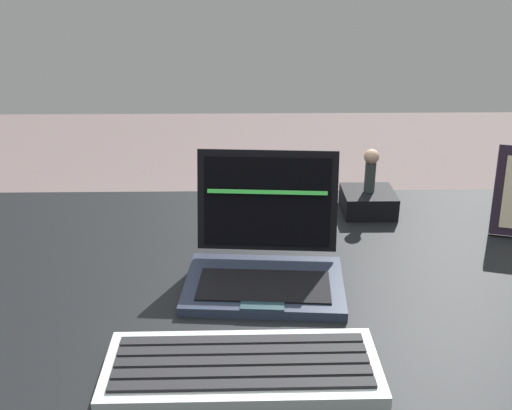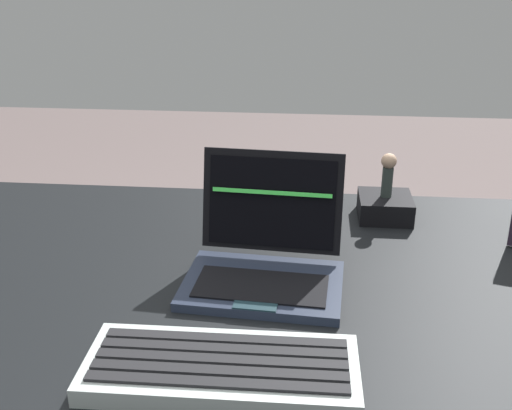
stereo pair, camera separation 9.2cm
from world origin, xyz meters
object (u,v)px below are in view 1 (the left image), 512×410
(figurine_stand, at_px, (368,202))
(laptop_front, at_px, (265,259))
(external_keyboard, at_px, (242,370))
(figurine, at_px, (371,167))

(figurine_stand, bearing_deg, laptop_front, -128.35)
(laptop_front, distance_m, external_keyboard, 0.24)
(figurine, bearing_deg, external_keyboard, -116.04)
(figurine_stand, distance_m, figurine, 0.07)
(laptop_front, xyz_separation_m, external_keyboard, (-0.04, -0.24, -0.03))
(laptop_front, height_order, figurine, laptop_front)
(figurine, bearing_deg, figurine_stand, 0.00)
(external_keyboard, distance_m, figurine, 0.57)
(laptop_front, bearing_deg, figurine, 51.65)
(laptop_front, bearing_deg, external_keyboard, -98.42)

